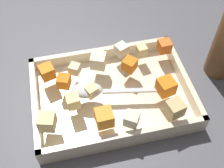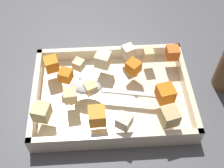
% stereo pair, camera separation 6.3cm
% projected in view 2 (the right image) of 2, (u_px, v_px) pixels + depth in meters
% --- Properties ---
extents(ground_plane, '(4.00, 4.00, 0.00)m').
position_uv_depth(ground_plane, '(108.00, 103.00, 0.67)').
color(ground_plane, '#4C4C51').
extents(baking_dish, '(0.35, 0.25, 0.05)m').
position_uv_depth(baking_dish, '(112.00, 96.00, 0.66)').
color(baking_dish, beige).
rests_on(baking_dish, ground_plane).
extents(carrot_chunk_corner_nw, '(0.04, 0.04, 0.03)m').
position_uv_depth(carrot_chunk_corner_nw, '(165.00, 94.00, 0.61)').
color(carrot_chunk_corner_nw, orange).
rests_on(carrot_chunk_corner_nw, baking_dish).
extents(carrot_chunk_near_left, '(0.03, 0.03, 0.03)m').
position_uv_depth(carrot_chunk_near_left, '(66.00, 75.00, 0.64)').
color(carrot_chunk_near_left, orange).
rests_on(carrot_chunk_near_left, baking_dish).
extents(carrot_chunk_far_left, '(0.04, 0.04, 0.03)m').
position_uv_depth(carrot_chunk_far_left, '(97.00, 116.00, 0.57)').
color(carrot_chunk_far_left, orange).
rests_on(carrot_chunk_far_left, baking_dish).
extents(carrot_chunk_corner_se, '(0.03, 0.03, 0.03)m').
position_uv_depth(carrot_chunk_corner_se, '(172.00, 53.00, 0.68)').
color(carrot_chunk_corner_se, orange).
rests_on(carrot_chunk_corner_se, baking_dish).
extents(carrot_chunk_mid_right, '(0.04, 0.04, 0.03)m').
position_uv_depth(carrot_chunk_mid_right, '(51.00, 64.00, 0.66)').
color(carrot_chunk_mid_right, orange).
rests_on(carrot_chunk_mid_right, baking_dish).
extents(carrot_chunk_heap_side, '(0.04, 0.04, 0.03)m').
position_uv_depth(carrot_chunk_heap_side, '(133.00, 67.00, 0.66)').
color(carrot_chunk_heap_side, orange).
rests_on(carrot_chunk_heap_side, baking_dish).
extents(potato_chunk_back_center, '(0.04, 0.04, 0.03)m').
position_uv_depth(potato_chunk_back_center, '(103.00, 59.00, 0.67)').
color(potato_chunk_back_center, beige).
rests_on(potato_chunk_back_center, baking_dish).
extents(potato_chunk_corner_ne, '(0.03, 0.03, 0.02)m').
position_uv_depth(potato_chunk_corner_ne, '(79.00, 64.00, 0.66)').
color(potato_chunk_corner_ne, beige).
rests_on(potato_chunk_corner_ne, baking_dish).
extents(potato_chunk_rim_edge, '(0.03, 0.03, 0.03)m').
position_uv_depth(potato_chunk_rim_edge, '(70.00, 96.00, 0.61)').
color(potato_chunk_rim_edge, '#E0CC89').
rests_on(potato_chunk_rim_edge, baking_dish).
extents(potato_chunk_mid_left, '(0.04, 0.04, 0.03)m').
position_uv_depth(potato_chunk_mid_left, '(170.00, 117.00, 0.57)').
color(potato_chunk_mid_left, tan).
rests_on(potato_chunk_mid_left, baking_dish).
extents(potato_chunk_heap_top, '(0.03, 0.03, 0.02)m').
position_uv_depth(potato_chunk_heap_top, '(90.00, 90.00, 0.62)').
color(potato_chunk_heap_top, '#E0CC89').
rests_on(potato_chunk_heap_top, baking_dish).
extents(potato_chunk_near_spoon, '(0.04, 0.04, 0.03)m').
position_uv_depth(potato_chunk_near_spoon, '(41.00, 112.00, 0.58)').
color(potato_chunk_near_spoon, '#E0CC89').
rests_on(potato_chunk_near_spoon, baking_dish).
extents(potato_chunk_far_right, '(0.04, 0.04, 0.03)m').
position_uv_depth(potato_chunk_far_right, '(124.00, 121.00, 0.57)').
color(potato_chunk_far_right, beige).
rests_on(potato_chunk_far_right, baking_dish).
extents(potato_chunk_under_handle, '(0.02, 0.02, 0.02)m').
position_uv_depth(potato_chunk_under_handle, '(148.00, 54.00, 0.68)').
color(potato_chunk_under_handle, '#E0CC89').
rests_on(potato_chunk_under_handle, baking_dish).
extents(parsnip_chunk_center, '(0.03, 0.03, 0.03)m').
position_uv_depth(parsnip_chunk_center, '(128.00, 51.00, 0.69)').
color(parsnip_chunk_center, silver).
rests_on(parsnip_chunk_center, baking_dish).
extents(serving_spoon, '(0.22, 0.07, 0.02)m').
position_uv_depth(serving_spoon, '(92.00, 87.00, 0.63)').
color(serving_spoon, silver).
rests_on(serving_spoon, baking_dish).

